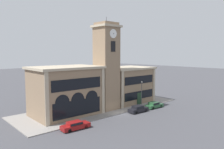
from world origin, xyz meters
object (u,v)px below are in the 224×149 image
parked_car_far (154,105)px  street_lamp (142,90)px  parked_car_near (75,125)px  parked_car_mid (138,109)px

parked_car_far → street_lamp: 4.38m
parked_car_near → parked_car_far: bearing=3.3°
parked_car_mid → parked_car_far: parked_car_mid is taller
parked_car_near → parked_car_mid: parked_car_mid is taller
parked_car_near → parked_car_mid: bearing=3.3°
parked_car_mid → street_lamp: 5.27m
parked_car_mid → street_lamp: (3.54, 2.09, 3.30)m
street_lamp → parked_car_mid: bearing=-149.4°
parked_car_far → street_lamp: (-1.92, 2.09, 3.34)m
parked_car_near → street_lamp: size_ratio=0.82×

